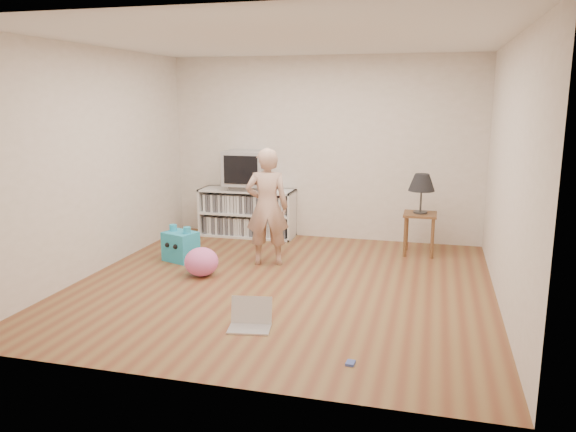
% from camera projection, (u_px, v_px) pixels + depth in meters
% --- Properties ---
extents(ground, '(4.50, 4.50, 0.00)m').
position_uv_depth(ground, '(282.00, 285.00, 6.19)').
color(ground, brown).
rests_on(ground, ground).
extents(walls, '(4.52, 4.52, 2.60)m').
position_uv_depth(walls, '(282.00, 168.00, 5.92)').
color(walls, beige).
rests_on(walls, ground).
extents(ceiling, '(4.50, 4.50, 0.01)m').
position_uv_depth(ceiling, '(282.00, 39.00, 5.64)').
color(ceiling, white).
rests_on(ceiling, walls).
extents(media_unit, '(1.40, 0.45, 0.70)m').
position_uv_depth(media_unit, '(248.00, 213.00, 8.31)').
color(media_unit, white).
rests_on(media_unit, ground).
extents(dvd_deck, '(0.45, 0.35, 0.07)m').
position_uv_depth(dvd_deck, '(247.00, 187.00, 8.22)').
color(dvd_deck, gray).
rests_on(dvd_deck, media_unit).
extents(crt_tv, '(0.60, 0.53, 0.50)m').
position_uv_depth(crt_tv, '(247.00, 168.00, 8.15)').
color(crt_tv, '#A1A1A6').
rests_on(crt_tv, dvd_deck).
extents(side_table, '(0.42, 0.42, 0.55)m').
position_uv_depth(side_table, '(420.00, 223.00, 7.31)').
color(side_table, brown).
rests_on(side_table, ground).
extents(table_lamp, '(0.34, 0.34, 0.52)m').
position_uv_depth(table_lamp, '(422.00, 183.00, 7.20)').
color(table_lamp, '#333333').
rests_on(table_lamp, side_table).
extents(person, '(0.60, 0.47, 1.44)m').
position_uv_depth(person, '(267.00, 207.00, 6.81)').
color(person, tan).
rests_on(person, ground).
extents(laptop, '(0.41, 0.35, 0.26)m').
position_uv_depth(laptop, '(251.00, 319.00, 5.05)').
color(laptop, silver).
rests_on(laptop, ground).
extents(playing_cards, '(0.07, 0.09, 0.02)m').
position_uv_depth(playing_cards, '(350.00, 363.00, 4.35)').
color(playing_cards, '#435AB5').
rests_on(playing_cards, ground).
extents(plush_blue, '(0.47, 0.42, 0.45)m').
position_uv_depth(plush_blue, '(181.00, 246.00, 7.07)').
color(plush_blue, '#22A5CE').
rests_on(plush_blue, ground).
extents(plush_pink, '(0.44, 0.44, 0.33)m').
position_uv_depth(plush_pink, '(201.00, 262.00, 6.47)').
color(plush_pink, pink).
rests_on(plush_pink, ground).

